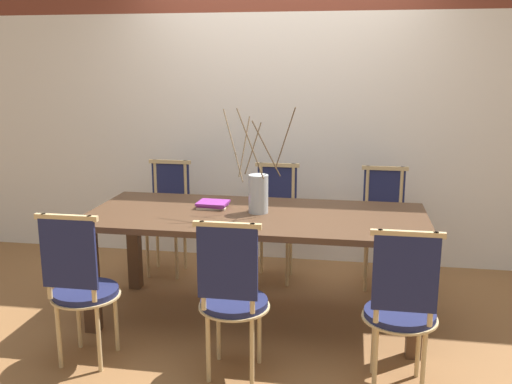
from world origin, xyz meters
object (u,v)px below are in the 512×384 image
Objects in this scene: chair_near_center at (401,306)px; chair_far_center at (383,224)px; book_stack at (213,205)px; dining_table at (256,228)px; vase_centerpiece at (258,192)px.

chair_near_center is 1.00× the size of chair_far_center.
book_stack is (-1.22, -0.68, 0.28)m from chair_far_center.
dining_table is 1.20m from chair_far_center.
book_stack is (-0.33, 0.11, 0.12)m from dining_table.
dining_table is 0.24m from vase_centerpiece.
vase_centerpiece is 0.37m from book_stack.
chair_near_center is 1.31× the size of vase_centerpiece.
chair_far_center is at bearing 90.78° from chair_near_center.
chair_far_center is 1.23m from vase_centerpiece.
chair_far_center reaches higher than dining_table.
chair_far_center is 1.31× the size of vase_centerpiece.
dining_table is 1.22m from chair_near_center.
chair_near_center reaches higher than book_stack.
dining_table is 10.43× the size of book_stack.
vase_centerpiece reaches higher than dining_table.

